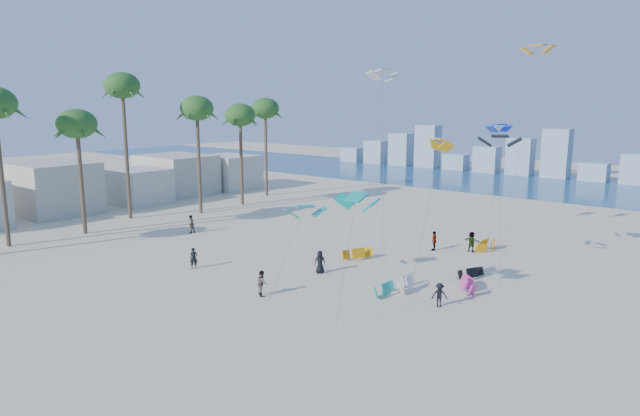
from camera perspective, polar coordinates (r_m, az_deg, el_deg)
The scene contains 10 objects.
ground at distance 38.20m, azimuth -19.34°, elevation -9.59°, with size 220.00×220.00×0.00m, color beige.
ocean at distance 96.21m, azimuth 20.23°, elevation 2.38°, with size 220.00×220.00×0.00m, color navy.
kitesurfer_near at distance 45.14m, azimuth -12.72°, elevation -5.01°, with size 0.61×0.40×1.67m, color black.
kitesurfer_mid at distance 38.31m, azimuth -5.93°, elevation -7.60°, with size 0.84×0.65×1.73m, color gray.
kitesurfers_far at distance 46.73m, azimuth 6.45°, elevation -4.23°, with size 42.69×14.83×1.81m.
grounded_kites at distance 43.47m, azimuth 11.17°, elevation -6.11°, with size 12.61×18.42×0.92m.
flying_kites at distance 42.67m, azimuth 14.83°, elevation 7.13°, with size 26.53×28.49×18.31m.
palm_row at distance 63.41m, azimuth -18.06°, elevation 9.14°, with size 7.51×44.80×16.08m.
beachfront_buildings at distance 76.25m, azimuth -19.39°, elevation 2.43°, with size 11.50×43.00×6.00m.
distant_skyline at distance 105.66m, azimuth 21.54°, elevation 4.67°, with size 85.00×3.00×8.40m.
Camera 1 is at (31.06, -18.14, 12.87)m, focal length 31.44 mm.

